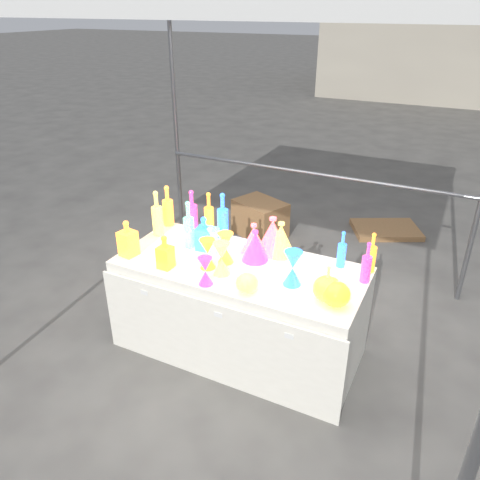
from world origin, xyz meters
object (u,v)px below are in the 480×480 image
at_px(display_table, 239,308).
at_px(decanter_0, 128,238).
at_px(cardboard_box_closed, 260,218).
at_px(hourglass_0, 208,254).
at_px(globe_0, 327,290).
at_px(lampshade_0, 254,239).
at_px(bottle_0, 168,205).

height_order(display_table, decanter_0, decanter_0).
bearing_deg(cardboard_box_closed, hourglass_0, -53.44).
height_order(cardboard_box_closed, globe_0, globe_0).
distance_m(decanter_0, hourglass_0, 0.63).
bearing_deg(hourglass_0, display_table, 34.47).
height_order(hourglass_0, globe_0, hourglass_0).
bearing_deg(hourglass_0, lampshade_0, 59.78).
bearing_deg(bottle_0, lampshade_0, -9.55).
bearing_deg(decanter_0, hourglass_0, 18.24).
bearing_deg(hourglass_0, bottle_0, 143.63).
bearing_deg(display_table, lampshade_0, 86.71).
relative_size(display_table, decanter_0, 6.55).
height_order(decanter_0, globe_0, decanter_0).
relative_size(cardboard_box_closed, decanter_0, 2.02).
bearing_deg(lampshade_0, cardboard_box_closed, 103.66).
height_order(bottle_0, decanter_0, bottle_0).
distance_m(cardboard_box_closed, hourglass_0, 2.22).
height_order(display_table, lampshade_0, lampshade_0).
relative_size(cardboard_box_closed, lampshade_0, 2.35).
xyz_separation_m(decanter_0, globe_0, (1.50, 0.08, -0.07)).
distance_m(display_table, hourglass_0, 0.54).
bearing_deg(cardboard_box_closed, display_table, -47.50).
bearing_deg(display_table, cardboard_box_closed, 109.67).
distance_m(bottle_0, hourglass_0, 0.83).
xyz_separation_m(bottle_0, globe_0, (1.54, -0.51, -0.10)).
bearing_deg(globe_0, bottle_0, 161.72).
height_order(bottle_0, globe_0, bottle_0).
relative_size(display_table, hourglass_0, 8.22).
height_order(decanter_0, hourglass_0, decanter_0).
bearing_deg(globe_0, decanter_0, -177.13).
height_order(display_table, bottle_0, bottle_0).
bearing_deg(cardboard_box_closed, globe_0, -33.60).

